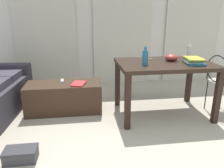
# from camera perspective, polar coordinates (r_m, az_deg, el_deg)

# --- Properties ---
(ground_plane) EXTENTS (7.67, 7.67, 0.00)m
(ground_plane) POSITION_cam_1_polar(r_m,az_deg,el_deg) (2.95, 9.28, -10.14)
(ground_plane) COLOR #B2A893
(wall_back) EXTENTS (5.91, 0.10, 2.44)m
(wall_back) POSITION_cam_1_polar(r_m,az_deg,el_deg) (4.56, 2.54, 15.74)
(wall_back) COLOR silver
(wall_back) RESTS_ON ground
(curtains) EXTENTS (4.20, 0.03, 2.19)m
(curtains) POSITION_cam_1_polar(r_m,az_deg,el_deg) (4.48, 2.72, 14.14)
(curtains) COLOR beige
(curtains) RESTS_ON ground
(coffee_table) EXTENTS (1.08, 0.48, 0.43)m
(coffee_table) POSITION_cam_1_polar(r_m,az_deg,el_deg) (3.27, -12.56, -3.41)
(coffee_table) COLOR #382619
(coffee_table) RESTS_ON ground
(craft_table) EXTENTS (1.28, 0.87, 0.76)m
(craft_table) POSITION_cam_1_polar(r_m,az_deg,el_deg) (3.06, 13.70, 3.78)
(craft_table) COLOR black
(craft_table) RESTS_ON ground
(wire_chair) EXTENTS (0.39, 0.41, 0.85)m
(wire_chair) POSITION_cam_1_polar(r_m,az_deg,el_deg) (3.41, 26.68, 1.59)
(wire_chair) COLOR silver
(wire_chair) RESTS_ON ground
(bottle_near) EXTENTS (0.07, 0.07, 0.23)m
(bottle_near) POSITION_cam_1_polar(r_m,az_deg,el_deg) (2.82, 8.81, 7.06)
(bottle_near) COLOR teal
(bottle_near) RESTS_ON craft_table
(bottle_far) EXTENTS (0.07, 0.07, 0.22)m
(bottle_far) POSITION_cam_1_polar(r_m,az_deg,el_deg) (3.44, 19.74, 8.11)
(bottle_far) COLOR beige
(bottle_far) RESTS_ON craft_table
(bowl) EXTENTS (0.18, 0.18, 0.10)m
(bowl) POSITION_cam_1_polar(r_m,az_deg,el_deg) (3.16, 15.48, 6.82)
(bowl) COLOR #9E3833
(bowl) RESTS_ON craft_table
(book_stack) EXTENTS (0.25, 0.32, 0.08)m
(book_stack) POSITION_cam_1_polar(r_m,az_deg,el_deg) (3.04, 20.86, 5.76)
(book_stack) COLOR #1E668C
(book_stack) RESTS_ON craft_table
(scissors) EXTENTS (0.12, 0.09, 0.00)m
(scissors) POSITION_cam_1_polar(r_m,az_deg,el_deg) (3.26, 9.29, 6.73)
(scissors) COLOR #9EA0A5
(scissors) RESTS_ON craft_table
(tv_remote_primary) EXTENTS (0.05, 0.16, 0.02)m
(tv_remote_primary) POSITION_cam_1_polar(r_m,az_deg,el_deg) (3.31, -13.06, 0.89)
(tv_remote_primary) COLOR #B7B7B2
(tv_remote_primary) RESTS_ON coffee_table
(magazine) EXTENTS (0.24, 0.29, 0.02)m
(magazine) POSITION_cam_1_polar(r_m,az_deg,el_deg) (3.11, -8.86, 0.08)
(magazine) COLOR red
(magazine) RESTS_ON coffee_table
(shoebox) EXTENTS (0.31, 0.19, 0.13)m
(shoebox) POSITION_cam_1_polar(r_m,az_deg,el_deg) (2.38, -23.02, -16.87)
(shoebox) COLOR #38383D
(shoebox) RESTS_ON ground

